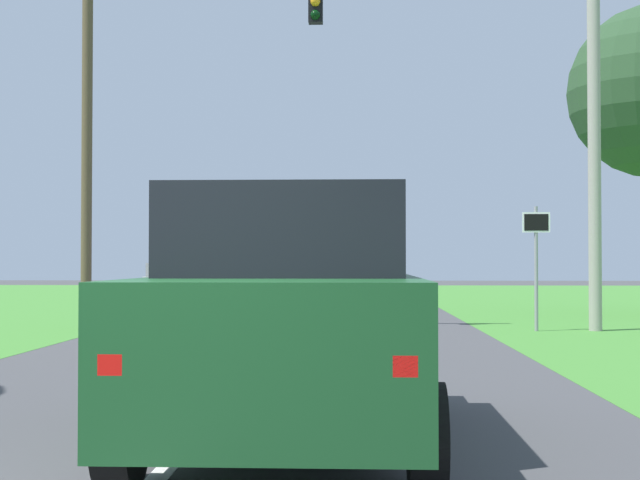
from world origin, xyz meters
TOP-DOWN VIEW (x-y plane):
  - ground_plane at (0.00, 9.48)m, footprint 120.00×120.00m
  - red_suv_near at (0.85, 3.06)m, footprint 2.29×4.99m
  - pickup_truck_lead at (-0.78, 11.18)m, footprint 2.18×4.85m
  - traffic_light at (-3.33, 15.99)m, footprint 5.87×0.40m
  - keep_moving_sign at (5.30, 15.63)m, footprint 0.60×0.09m
  - utility_pole_right at (6.60, 15.76)m, footprint 0.28×0.28m

SIDE VIEW (x-z plane):
  - ground_plane at x=0.00m, z-range 0.00..0.00m
  - pickup_truck_lead at x=-0.78m, z-range 0.03..1.93m
  - red_suv_near at x=0.85m, z-range 0.04..2.11m
  - keep_moving_sign at x=5.30m, z-range 0.37..3.08m
  - utility_pole_right at x=6.60m, z-range 0.00..8.10m
  - traffic_light at x=-3.33m, z-range 1.18..9.64m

